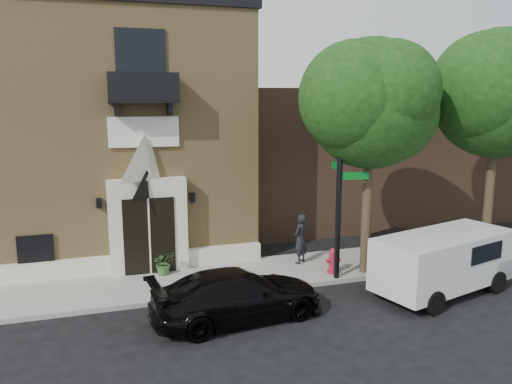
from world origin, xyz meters
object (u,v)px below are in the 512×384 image
at_px(cargo_van, 447,260).
at_px(black_sedan, 238,295).
at_px(pedestrian_near, 300,239).
at_px(street_sign, 340,179).
at_px(fire_hydrant, 333,261).
at_px(dumpster, 392,251).

bearing_deg(cargo_van, black_sedan, 163.98).
distance_m(cargo_van, pedestrian_near, 4.97).
distance_m(black_sedan, pedestrian_near, 4.83).
xyz_separation_m(street_sign, fire_hydrant, (0.07, 0.43, -2.89)).
bearing_deg(pedestrian_near, street_sign, 69.51).
distance_m(dumpster, pedestrian_near, 3.20).
relative_size(black_sedan, cargo_van, 0.96).
relative_size(cargo_van, dumpster, 2.36).
relative_size(dumpster, pedestrian_near, 1.19).
bearing_deg(black_sedan, fire_hydrant, -68.27).
distance_m(fire_hydrant, dumpster, 2.19).
distance_m(cargo_van, street_sign, 4.15).
xyz_separation_m(black_sedan, dumpster, (6.13, 2.05, 0.07)).
relative_size(black_sedan, pedestrian_near, 2.69).
xyz_separation_m(fire_hydrant, pedestrian_near, (-0.66, 1.33, 0.46)).
bearing_deg(dumpster, fire_hydrant, 154.97).
height_order(cargo_van, street_sign, street_sign).
distance_m(cargo_van, dumpster, 2.23).
bearing_deg(dumpster, street_sign, 165.95).
height_order(dumpster, pedestrian_near, pedestrian_near).
xyz_separation_m(dumpster, pedestrian_near, (-2.84, 1.46, 0.28)).
bearing_deg(black_sedan, street_sign, -72.84).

